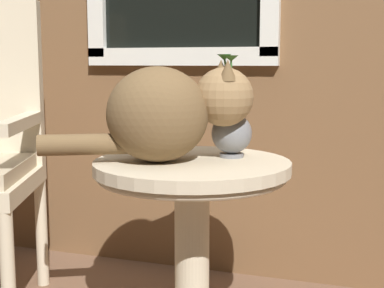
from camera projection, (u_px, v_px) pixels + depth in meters
wicker_side_table at (192, 218)px, 1.69m from camera, size 0.59×0.59×0.56m
cat at (168, 112)px, 1.63m from camera, size 0.58×0.38×0.30m
pewter_vase_with_ivy at (231, 128)px, 1.72m from camera, size 0.12×0.12×0.31m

